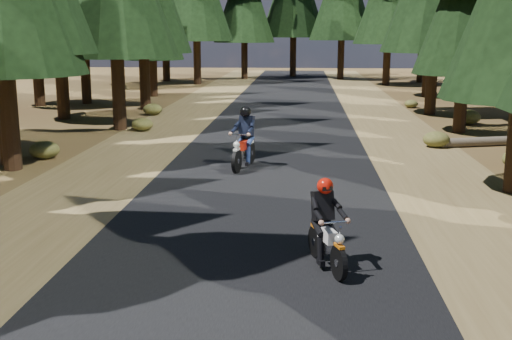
{
  "coord_description": "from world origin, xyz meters",
  "views": [
    {
      "loc": [
        0.92,
        -11.06,
        3.81
      ],
      "look_at": [
        0.0,
        1.5,
        1.1
      ],
      "focal_mm": 45.0,
      "sensor_mm": 36.0,
      "label": 1
    }
  ],
  "objects": [
    {
      "name": "ground",
      "position": [
        0.0,
        0.0,
        0.0
      ],
      "size": [
        120.0,
        120.0,
        0.0
      ],
      "primitive_type": "plane",
      "color": "#4A321A",
      "rests_on": "ground"
    },
    {
      "name": "road",
      "position": [
        0.0,
        5.0,
        0.01
      ],
      "size": [
        6.0,
        100.0,
        0.01
      ],
      "primitive_type": "cube",
      "color": "black",
      "rests_on": "ground"
    },
    {
      "name": "shoulder_l",
      "position": [
        -4.6,
        5.0,
        0.0
      ],
      "size": [
        3.2,
        100.0,
        0.01
      ],
      "primitive_type": "cube",
      "color": "brown",
      "rests_on": "ground"
    },
    {
      "name": "shoulder_r",
      "position": [
        4.6,
        5.0,
        0.0
      ],
      "size": [
        3.2,
        100.0,
        0.01
      ],
      "primitive_type": "cube",
      "color": "brown",
      "rests_on": "ground"
    },
    {
      "name": "understory_shrubs",
      "position": [
        1.85,
        10.48,
        0.27
      ],
      "size": [
        15.88,
        28.82,
        0.61
      ],
      "color": "#474C1E",
      "rests_on": "ground"
    },
    {
      "name": "rider_lead",
      "position": [
        1.35,
        -1.02,
        0.5
      ],
      "size": [
        1.0,
        1.74,
        1.49
      ],
      "rotation": [
        0.0,
        0.0,
        3.46
      ],
      "color": "white",
      "rests_on": "road"
    },
    {
      "name": "rider_follow",
      "position": [
        -0.74,
        6.76,
        0.59
      ],
      "size": [
        1.0,
        2.05,
        1.76
      ],
      "rotation": [
        0.0,
        0.0,
        2.92
      ],
      "color": "#98180A",
      "rests_on": "road"
    }
  ]
}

